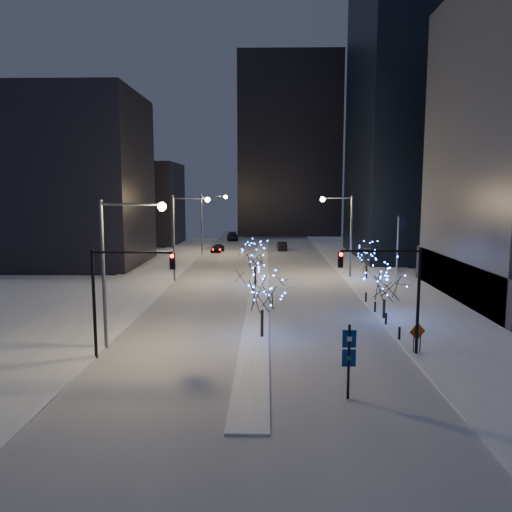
{
  "coord_description": "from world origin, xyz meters",
  "views": [
    {
      "loc": [
        0.85,
        -30.35,
        10.58
      ],
      "look_at": [
        -0.11,
        12.13,
        5.0
      ],
      "focal_mm": 35.0,
      "sensor_mm": 36.0,
      "label": 1
    }
  ],
  "objects_px": {
    "street_lamp_w_near": "(119,253)",
    "car_mid": "(282,246)",
    "holiday_tree_median_near": "(262,289)",
    "holiday_tree_plaza_near": "(385,282)",
    "traffic_signal_east": "(394,283)",
    "construction_sign": "(417,334)",
    "car_far": "(232,237)",
    "traffic_signal_west": "(118,285)",
    "holiday_tree_plaza_far": "(367,254)",
    "wayfinding_sign": "(349,354)",
    "car_near": "(218,248)",
    "holiday_tree_median_far": "(255,255)",
    "street_lamp_w_mid": "(183,226)",
    "street_lamp_w_far": "(208,215)",
    "street_lamp_east": "(344,225)"
  },
  "relations": [
    {
      "from": "street_lamp_w_far",
      "to": "holiday_tree_plaza_near",
      "type": "xyz_separation_m",
      "value": [
        19.44,
        -41.97,
        -3.32
      ]
    },
    {
      "from": "street_lamp_w_near",
      "to": "wayfinding_sign",
      "type": "distance_m",
      "value": 16.55
    },
    {
      "from": "street_lamp_east",
      "to": "traffic_signal_west",
      "type": "height_order",
      "value": "street_lamp_east"
    },
    {
      "from": "traffic_signal_west",
      "to": "wayfinding_sign",
      "type": "height_order",
      "value": "traffic_signal_west"
    },
    {
      "from": "street_lamp_w_near",
      "to": "street_lamp_w_far",
      "type": "height_order",
      "value": "same"
    },
    {
      "from": "car_far",
      "to": "holiday_tree_plaza_far",
      "type": "distance_m",
      "value": 51.05
    },
    {
      "from": "holiday_tree_median_near",
      "to": "wayfinding_sign",
      "type": "relative_size",
      "value": 1.34
    },
    {
      "from": "street_lamp_w_mid",
      "to": "traffic_signal_west",
      "type": "relative_size",
      "value": 1.43
    },
    {
      "from": "traffic_signal_east",
      "to": "construction_sign",
      "type": "bearing_deg",
      "value": 7.63
    },
    {
      "from": "traffic_signal_west",
      "to": "wayfinding_sign",
      "type": "xyz_separation_m",
      "value": [
        13.44,
        -5.93,
        -2.36
      ]
    },
    {
      "from": "car_mid",
      "to": "holiday_tree_median_near",
      "type": "bearing_deg",
      "value": 83.51
    },
    {
      "from": "street_lamp_w_near",
      "to": "traffic_signal_east",
      "type": "xyz_separation_m",
      "value": [
        17.88,
        -1.0,
        -1.74
      ]
    },
    {
      "from": "street_lamp_east",
      "to": "traffic_signal_west",
      "type": "bearing_deg",
      "value": -121.69
    },
    {
      "from": "holiday_tree_median_near",
      "to": "traffic_signal_west",
      "type": "bearing_deg",
      "value": -153.03
    },
    {
      "from": "street_lamp_east",
      "to": "traffic_signal_east",
      "type": "distance_m",
      "value": 29.08
    },
    {
      "from": "holiday_tree_median_near",
      "to": "holiday_tree_plaza_near",
      "type": "height_order",
      "value": "holiday_tree_median_near"
    },
    {
      "from": "traffic_signal_east",
      "to": "car_mid",
      "type": "distance_m",
      "value": 58.1
    },
    {
      "from": "street_lamp_w_near",
      "to": "car_mid",
      "type": "relative_size",
      "value": 2.19
    },
    {
      "from": "traffic_signal_east",
      "to": "holiday_tree_plaza_far",
      "type": "bearing_deg",
      "value": 82.22
    },
    {
      "from": "traffic_signal_east",
      "to": "car_mid",
      "type": "relative_size",
      "value": 1.54
    },
    {
      "from": "street_lamp_w_near",
      "to": "car_mid",
      "type": "height_order",
      "value": "street_lamp_w_near"
    },
    {
      "from": "car_far",
      "to": "car_near",
      "type": "bearing_deg",
      "value": -98.98
    },
    {
      "from": "street_lamp_east",
      "to": "car_mid",
      "type": "relative_size",
      "value": 2.19
    },
    {
      "from": "traffic_signal_east",
      "to": "car_far",
      "type": "bearing_deg",
      "value": 101.71
    },
    {
      "from": "holiday_tree_plaza_near",
      "to": "holiday_tree_plaza_far",
      "type": "relative_size",
      "value": 1.04
    },
    {
      "from": "holiday_tree_median_near",
      "to": "holiday_tree_median_far",
      "type": "height_order",
      "value": "holiday_tree_median_near"
    },
    {
      "from": "street_lamp_w_near",
      "to": "traffic_signal_east",
      "type": "bearing_deg",
      "value": -3.21
    },
    {
      "from": "holiday_tree_median_near",
      "to": "construction_sign",
      "type": "relative_size",
      "value": 2.65
    },
    {
      "from": "car_mid",
      "to": "street_lamp_w_near",
      "type": "bearing_deg",
      "value": 74.3
    },
    {
      "from": "street_lamp_w_mid",
      "to": "street_lamp_w_far",
      "type": "distance_m",
      "value": 25.0
    },
    {
      "from": "car_mid",
      "to": "wayfinding_sign",
      "type": "relative_size",
      "value": 1.17
    },
    {
      "from": "car_mid",
      "to": "construction_sign",
      "type": "xyz_separation_m",
      "value": [
        7.12,
        -57.48,
        0.59
      ]
    },
    {
      "from": "car_near",
      "to": "holiday_tree_median_near",
      "type": "bearing_deg",
      "value": -71.21
    },
    {
      "from": "car_far",
      "to": "street_lamp_w_far",
      "type": "bearing_deg",
      "value": -101.49
    },
    {
      "from": "street_lamp_w_near",
      "to": "holiday_tree_median_far",
      "type": "bearing_deg",
      "value": 69.91
    },
    {
      "from": "traffic_signal_west",
      "to": "construction_sign",
      "type": "distance_m",
      "value": 19.38
    },
    {
      "from": "car_mid",
      "to": "car_near",
      "type": "bearing_deg",
      "value": 14.5
    },
    {
      "from": "holiday_tree_median_near",
      "to": "holiday_tree_median_far",
      "type": "bearing_deg",
      "value": 92.79
    },
    {
      "from": "holiday_tree_median_far",
      "to": "holiday_tree_plaza_near",
      "type": "distance_m",
      "value": 18.63
    },
    {
      "from": "street_lamp_east",
      "to": "construction_sign",
      "type": "height_order",
      "value": "street_lamp_east"
    },
    {
      "from": "traffic_signal_west",
      "to": "car_far",
      "type": "distance_m",
      "value": 76.0
    },
    {
      "from": "holiday_tree_plaza_near",
      "to": "street_lamp_east",
      "type": "bearing_deg",
      "value": 91.2
    },
    {
      "from": "street_lamp_w_near",
      "to": "construction_sign",
      "type": "bearing_deg",
      "value": -2.29
    },
    {
      "from": "car_far",
      "to": "holiday_tree_median_near",
      "type": "bearing_deg",
      "value": -90.17
    },
    {
      "from": "holiday_tree_plaza_far",
      "to": "wayfinding_sign",
      "type": "xyz_separation_m",
      "value": [
        -7.72,
        -34.59,
        -0.75
      ]
    },
    {
      "from": "street_lamp_east",
      "to": "holiday_tree_median_far",
      "type": "relative_size",
      "value": 2.02
    },
    {
      "from": "street_lamp_w_near",
      "to": "car_mid",
      "type": "distance_m",
      "value": 58.33
    },
    {
      "from": "holiday_tree_median_far",
      "to": "construction_sign",
      "type": "relative_size",
      "value": 2.5
    },
    {
      "from": "street_lamp_w_mid",
      "to": "car_mid",
      "type": "xyz_separation_m",
      "value": [
        12.41,
        31.7,
        -5.75
      ]
    },
    {
      "from": "wayfinding_sign",
      "to": "car_near",
      "type": "bearing_deg",
      "value": 100.83
    }
  ]
}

